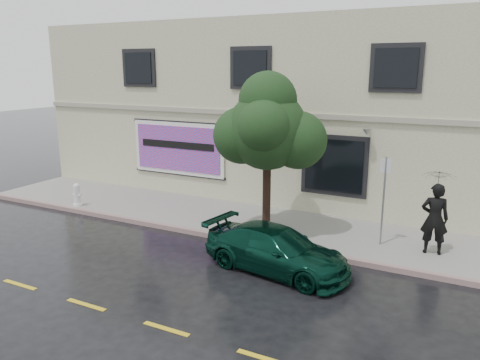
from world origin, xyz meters
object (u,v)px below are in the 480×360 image
at_px(car, 276,250).
at_px(pedestrian, 435,219).
at_px(street_tree, 267,131).
at_px(fire_hydrant, 77,195).

bearing_deg(car, pedestrian, -43.02).
relative_size(pedestrian, street_tree, 0.45).
distance_m(car, pedestrian, 4.53).
xyz_separation_m(pedestrian, fire_hydrant, (-12.31, -1.11, -0.58)).
relative_size(car, pedestrian, 1.98).
height_order(street_tree, fire_hydrant, street_tree).
bearing_deg(car, fire_hydrant, 88.77).
bearing_deg(pedestrian, fire_hydrant, -4.57).
bearing_deg(car, street_tree, 39.53).
distance_m(car, fire_hydrant, 8.91).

